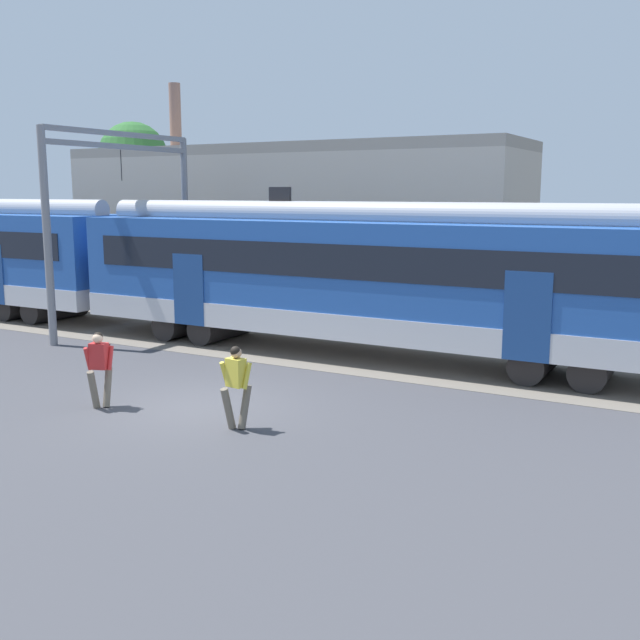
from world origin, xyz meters
TOP-DOWN VIEW (x-y plane):
  - ground_plane at (0.00, 0.00)m, footprint 160.00×160.00m
  - track_bed at (-10.09, 6.29)m, footprint 80.00×4.40m
  - pedestrian_red at (-1.75, -1.07)m, footprint 0.53×0.70m
  - pedestrian_yellow at (1.66, -0.87)m, footprint 0.58×0.62m
  - catenary_gantry at (-7.93, 6.29)m, footprint 0.24×6.64m
  - background_building at (-6.10, 13.73)m, footprint 18.98×5.00m
  - street_tree_left at (-15.49, 15.02)m, footprint 3.29×3.29m

SIDE VIEW (x-z plane):
  - ground_plane at x=0.00m, z-range 0.00..0.00m
  - track_bed at x=-10.09m, z-range 0.00..0.01m
  - pedestrian_yellow at x=1.66m, z-range 0.13..1.80m
  - pedestrian_red at x=-1.75m, z-range 0.16..1.82m
  - background_building at x=-6.10m, z-range -1.39..7.81m
  - catenary_gantry at x=-7.93m, z-range 1.05..7.58m
  - street_tree_left at x=-15.49m, z-range 2.23..10.09m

